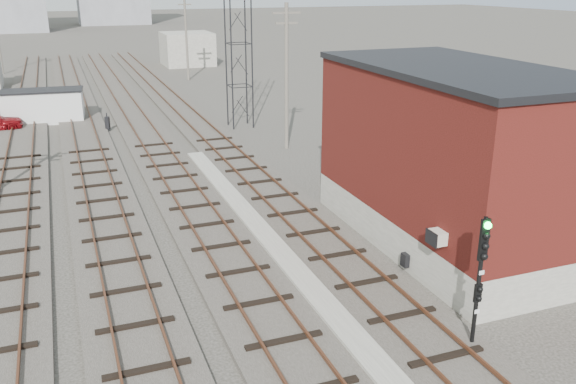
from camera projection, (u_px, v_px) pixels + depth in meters
ground at (125, 81)px, 65.32m from camera, size 320.00×320.00×0.00m
track_right at (189, 117)px, 47.59m from camera, size 3.20×90.00×0.39m
track_mid_right at (137, 121)px, 46.25m from camera, size 3.20×90.00×0.39m
track_mid_left at (82, 125)px, 44.91m from camera, size 3.20×90.00×0.39m
track_left at (24, 130)px, 43.57m from camera, size 3.20×90.00×0.39m
platform_curb at (270, 243)px, 24.86m from camera, size 0.90×28.00×0.26m
brick_building at (451, 156)px, 24.28m from camera, size 6.54×12.20×7.22m
lattice_tower at (238, 21)px, 42.62m from camera, size 1.60×1.60×15.00m
utility_pole_right_a at (287, 73)px, 37.67m from camera, size 1.80×0.24×9.00m
utility_pole_right_b at (186, 34)px, 64.14m from camera, size 1.80×0.24×9.00m
shed_right at (187, 49)px, 76.49m from camera, size 6.00×6.00×4.00m
signal_mast at (480, 273)px, 17.23m from camera, size 0.40×0.41×4.16m
switch_stand at (107, 123)px, 43.46m from camera, size 0.38×0.38×1.24m
site_trailer at (43, 106)px, 45.95m from camera, size 6.11×3.09×2.48m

